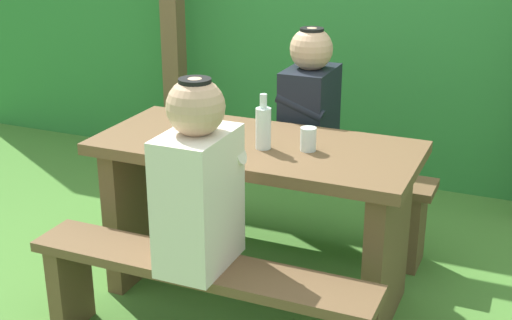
# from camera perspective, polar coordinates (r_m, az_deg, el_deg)

# --- Properties ---
(ground_plane) EXTENTS (12.00, 12.00, 0.00)m
(ground_plane) POSITION_cam_1_polar(r_m,az_deg,el_deg) (3.34, 0.00, -10.71)
(ground_plane) COLOR #4A7E32
(pergola_post_left) EXTENTS (0.12, 0.12, 2.06)m
(pergola_post_left) POSITION_cam_1_polar(r_m,az_deg,el_deg) (4.65, -6.81, 11.64)
(pergola_post_left) COLOR brown
(pergola_post_left) RESTS_ON ground_plane
(picnic_table) EXTENTS (1.40, 0.64, 0.74)m
(picnic_table) POSITION_cam_1_polar(r_m,az_deg,el_deg) (3.11, 0.00, -2.72)
(picnic_table) COLOR brown
(picnic_table) RESTS_ON ground_plane
(bench_near) EXTENTS (1.40, 0.24, 0.44)m
(bench_near) POSITION_cam_1_polar(r_m,az_deg,el_deg) (2.76, -4.62, -10.57)
(bench_near) COLOR brown
(bench_near) RESTS_ON ground_plane
(bench_far) EXTENTS (1.40, 0.24, 0.44)m
(bench_far) POSITION_cam_1_polar(r_m,az_deg,el_deg) (3.66, 3.42, -2.33)
(bench_far) COLOR brown
(bench_far) RESTS_ON ground_plane
(person_white_shirt) EXTENTS (0.25, 0.35, 0.72)m
(person_white_shirt) POSITION_cam_1_polar(r_m,az_deg,el_deg) (2.55, -4.71, -1.79)
(person_white_shirt) COLOR silver
(person_white_shirt) RESTS_ON bench_near
(person_black_coat) EXTENTS (0.25, 0.35, 0.72)m
(person_black_coat) POSITION_cam_1_polar(r_m,az_deg,el_deg) (3.49, 4.37, 4.42)
(person_black_coat) COLOR black
(person_black_coat) RESTS_ON bench_far
(drinking_glass) EXTENTS (0.07, 0.07, 0.10)m
(drinking_glass) POSITION_cam_1_polar(r_m,az_deg,el_deg) (2.92, 4.27, 1.71)
(drinking_glass) COLOR silver
(drinking_glass) RESTS_ON picnic_table
(bottle_left) EXTENTS (0.07, 0.07, 0.24)m
(bottle_left) POSITION_cam_1_polar(r_m,az_deg,el_deg) (2.93, 0.60, 2.73)
(bottle_left) COLOR silver
(bottle_left) RESTS_ON picnic_table
(bottle_right) EXTENTS (0.06, 0.06, 0.23)m
(bottle_right) POSITION_cam_1_polar(r_m,az_deg,el_deg) (3.14, -3.95, 3.84)
(bottle_right) COLOR silver
(bottle_right) RESTS_ON picnic_table
(bottle_center) EXTENTS (0.06, 0.06, 0.23)m
(bottle_center) POSITION_cam_1_polar(r_m,az_deg,el_deg) (3.10, -6.32, 3.53)
(bottle_center) COLOR silver
(bottle_center) RESTS_ON picnic_table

